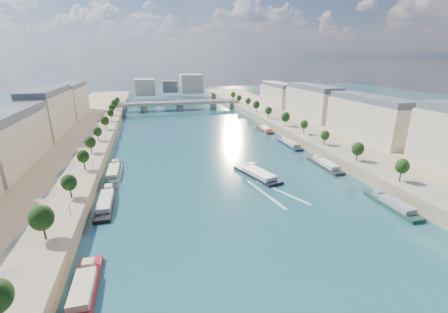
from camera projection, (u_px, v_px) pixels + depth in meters
ground at (207, 149)px, 160.92m from camera, size 700.00×700.00×0.00m
quay_left at (60, 155)px, 143.06m from camera, size 44.00×520.00×5.00m
quay_right at (326, 136)px, 177.21m from camera, size 44.00×520.00×5.00m
pave_left at (93, 147)px, 145.81m from camera, size 14.00×520.00×0.10m
pave_right at (304, 133)px, 172.85m from camera, size 14.00×520.00×0.10m
trees_left at (96, 135)px, 146.41m from camera, size 4.80×268.80×8.26m
trees_right at (293, 121)px, 179.85m from camera, size 4.80×268.80×8.26m
lamps_left at (99, 147)px, 136.83m from camera, size 0.36×200.36×4.28m
lamps_right at (293, 127)px, 175.51m from camera, size 0.36×200.36×4.28m
buildings_left at (32, 122)px, 146.60m from camera, size 16.00×226.00×23.20m
buildings_right at (336, 108)px, 186.91m from camera, size 16.00×226.00×23.20m
skyline at (173, 85)px, 358.74m from camera, size 79.00×42.00×22.00m
bridge at (180, 104)px, 277.70m from camera, size 112.00×12.00×8.15m
tour_barge at (257, 174)px, 123.59m from camera, size 13.94×25.75×3.57m
wake at (273, 193)px, 108.54m from camera, size 15.01×25.82×0.04m
moored_barges_left at (100, 227)px, 85.10m from camera, size 5.00×125.61×3.60m
moored_barges_right at (330, 168)px, 130.15m from camera, size 5.00×167.65×3.60m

